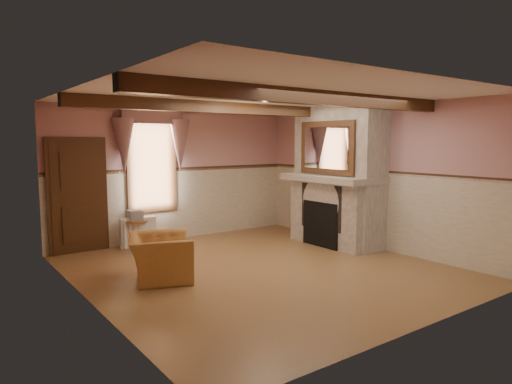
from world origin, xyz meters
TOP-DOWN VIEW (x-y plane):
  - floor at (0.00, 0.00)m, footprint 5.50×6.00m
  - ceiling at (0.00, 0.00)m, footprint 5.50×6.00m
  - wall_back at (0.00, 3.00)m, footprint 5.50×0.02m
  - wall_front at (0.00, -3.00)m, footprint 5.50×0.02m
  - wall_left at (-2.75, 0.00)m, footprint 0.02×6.00m
  - wall_right at (2.75, 0.00)m, footprint 0.02×6.00m
  - wainscot at (0.00, 0.00)m, footprint 5.50×6.00m
  - chair_rail at (0.00, 0.00)m, footprint 5.50×6.00m
  - firebox at (2.00, 0.60)m, footprint 0.20×0.95m
  - armchair at (-1.57, 0.46)m, footprint 1.22×1.29m
  - side_table at (-1.10, 2.70)m, footprint 0.62×0.62m
  - book_stack at (-1.09, 2.72)m, footprint 0.28×0.34m
  - radiator at (-1.04, 2.70)m, footprint 0.72×0.27m
  - bowl at (2.24, 0.44)m, footprint 0.36×0.36m
  - mantel_clock at (2.24, 1.40)m, footprint 0.14×0.24m
  - oil_lamp at (2.24, 0.93)m, footprint 0.11×0.11m
  - candle_red at (2.24, 0.19)m, footprint 0.06×0.06m
  - jar_yellow at (2.24, 0.07)m, footprint 0.06×0.06m
  - fireplace at (2.42, 0.60)m, footprint 0.85×2.00m
  - mantel at (2.24, 0.60)m, footprint 1.05×2.05m
  - overmantel_mirror at (2.06, 0.60)m, footprint 0.06×1.44m
  - door at (-2.10, 2.94)m, footprint 1.10×0.10m
  - window at (-0.60, 2.97)m, footprint 1.06×0.08m
  - window_drapes at (-0.60, 2.88)m, footprint 1.30×0.14m
  - ceiling_beam_front at (0.00, -1.20)m, footprint 5.50×0.18m
  - ceiling_beam_back at (0.00, 1.20)m, footprint 5.50×0.18m

SIDE VIEW (x-z plane):
  - floor at x=0.00m, z-range -0.01..0.01m
  - side_table at x=-1.10m, z-range 0.00..0.55m
  - radiator at x=-1.04m, z-range 0.00..0.60m
  - armchair at x=-1.57m, z-range 0.00..0.68m
  - firebox at x=2.00m, z-range 0.00..0.90m
  - book_stack at x=-1.09m, z-range 0.55..0.75m
  - wainscot at x=0.00m, z-range 0.00..1.50m
  - door at x=-2.10m, z-range 0.00..2.10m
  - mantel at x=2.24m, z-range 1.30..1.42m
  - wall_back at x=0.00m, z-range 0.00..2.80m
  - wall_front at x=0.00m, z-range 0.00..2.80m
  - wall_left at x=-2.75m, z-range 0.00..2.80m
  - wall_right at x=2.75m, z-range 0.00..2.80m
  - fireplace at x=2.42m, z-range 0.00..2.80m
  - bowl at x=2.24m, z-range 1.42..1.51m
  - jar_yellow at x=2.24m, z-range 1.42..1.54m
  - chair_rail at x=0.00m, z-range 1.46..1.54m
  - candle_red at x=2.24m, z-range 1.42..1.58m
  - mantel_clock at x=2.24m, z-range 1.42..1.62m
  - oil_lamp at x=2.24m, z-range 1.42..1.70m
  - window at x=-0.60m, z-range 0.64..2.66m
  - overmantel_mirror at x=2.06m, z-range 1.45..2.49m
  - window_drapes at x=-0.60m, z-range 1.55..2.95m
  - ceiling_beam_front at x=0.00m, z-range 2.60..2.80m
  - ceiling_beam_back at x=0.00m, z-range 2.60..2.80m
  - ceiling at x=0.00m, z-range 2.79..2.80m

